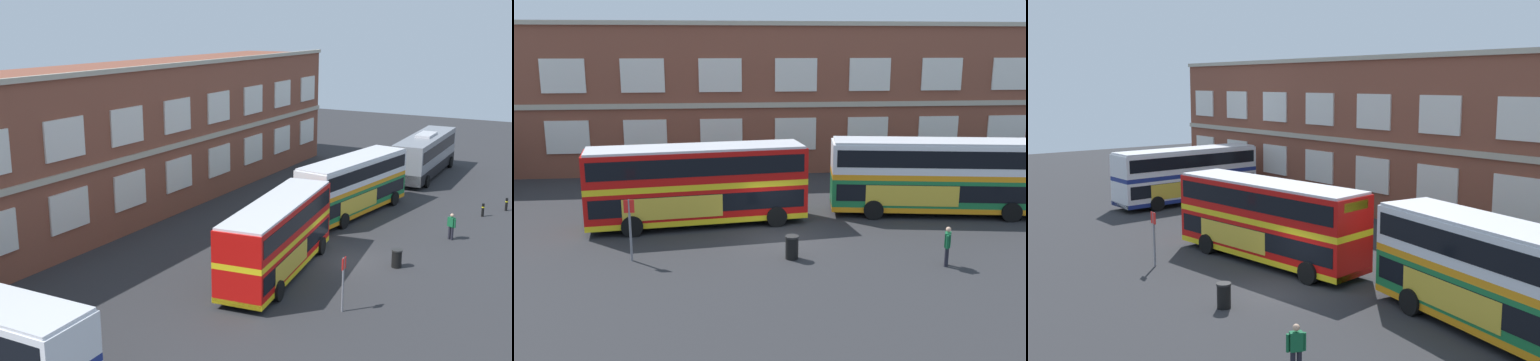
# 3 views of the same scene
# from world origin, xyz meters

# --- Properties ---
(ground_plane) EXTENTS (120.00, 120.00, 0.00)m
(ground_plane) POSITION_xyz_m (0.00, 2.00, 0.00)
(ground_plane) COLOR #2B2B2D
(brick_terminal_building) EXTENTS (57.73, 8.19, 10.64)m
(brick_terminal_building) POSITION_xyz_m (-2.36, 17.98, 5.17)
(brick_terminal_building) COLOR brown
(brick_terminal_building) RESTS_ON ground
(double_decker_middle) EXTENTS (11.23, 3.93, 4.07)m
(double_decker_middle) POSITION_xyz_m (-3.79, 2.53, 2.15)
(double_decker_middle) COLOR red
(double_decker_middle) RESTS_ON ground
(double_decker_far) EXTENTS (11.27, 4.30, 4.07)m
(double_decker_far) POSITION_xyz_m (8.89, 3.19, 2.15)
(double_decker_far) COLOR #197038
(double_decker_far) RESTS_ON ground
(touring_coach) EXTENTS (12.05, 3.06, 3.80)m
(touring_coach) POSITION_xyz_m (23.01, 2.01, 1.91)
(touring_coach) COLOR gray
(touring_coach) RESTS_ON ground
(waiting_passenger) EXTENTS (0.39, 0.62, 1.70)m
(waiting_passenger) POSITION_xyz_m (6.65, -4.28, 0.93)
(waiting_passenger) COLOR black
(waiting_passenger) RESTS_ON ground
(bus_stand_flag) EXTENTS (0.44, 0.10, 2.70)m
(bus_stand_flag) POSITION_xyz_m (-6.51, -2.37, 1.64)
(bus_stand_flag) COLOR slate
(bus_stand_flag) RESTS_ON ground
(station_litter_bin) EXTENTS (0.60, 0.60, 1.03)m
(station_litter_bin) POSITION_xyz_m (0.34, -2.80, 0.52)
(station_litter_bin) COLOR black
(station_litter_bin) RESTS_ON ground
(safety_bollard_west) EXTENTS (0.19, 0.19, 0.95)m
(safety_bollard_west) POSITION_xyz_m (12.78, -5.03, 0.49)
(safety_bollard_west) COLOR black
(safety_bollard_west) RESTS_ON ground
(safety_bollard_east) EXTENTS (0.19, 0.19, 0.95)m
(safety_bollard_east) POSITION_xyz_m (15.12, -6.22, 0.49)
(safety_bollard_east) COLOR black
(safety_bollard_east) RESTS_ON ground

